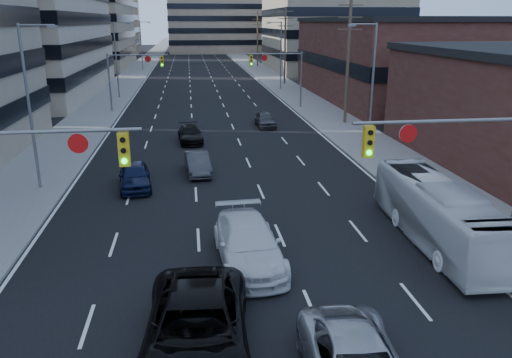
{
  "coord_description": "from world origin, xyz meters",
  "views": [
    {
      "loc": [
        -1.93,
        -8.05,
        9.12
      ],
      "look_at": [
        0.93,
        13.5,
        2.2
      ],
      "focal_mm": 35.0,
      "sensor_mm": 36.0,
      "label": 1
    }
  ],
  "objects_px": {
    "white_van": "(248,243)",
    "sedan_blue": "(135,176)",
    "black_pickup": "(196,329)",
    "transit_bus": "(438,213)"
  },
  "relations": [
    {
      "from": "white_van",
      "to": "transit_bus",
      "type": "height_order",
      "value": "transit_bus"
    },
    {
      "from": "white_van",
      "to": "sedan_blue",
      "type": "bearing_deg",
      "value": 115.08
    },
    {
      "from": "transit_bus",
      "to": "sedan_blue",
      "type": "distance_m",
      "value": 16.34
    },
    {
      "from": "black_pickup",
      "to": "transit_bus",
      "type": "distance_m",
      "value": 12.12
    },
    {
      "from": "black_pickup",
      "to": "white_van",
      "type": "bearing_deg",
      "value": 72.72
    },
    {
      "from": "white_van",
      "to": "sedan_blue",
      "type": "height_order",
      "value": "white_van"
    },
    {
      "from": "transit_bus",
      "to": "sedan_blue",
      "type": "bearing_deg",
      "value": 147.73
    },
    {
      "from": "white_van",
      "to": "sedan_blue",
      "type": "relative_size",
      "value": 1.35
    },
    {
      "from": "white_van",
      "to": "sedan_blue",
      "type": "xyz_separation_m",
      "value": [
        -5.31,
        10.02,
        -0.11
      ]
    },
    {
      "from": "white_van",
      "to": "transit_bus",
      "type": "xyz_separation_m",
      "value": [
        8.2,
        0.86,
        0.5
      ]
    }
  ]
}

